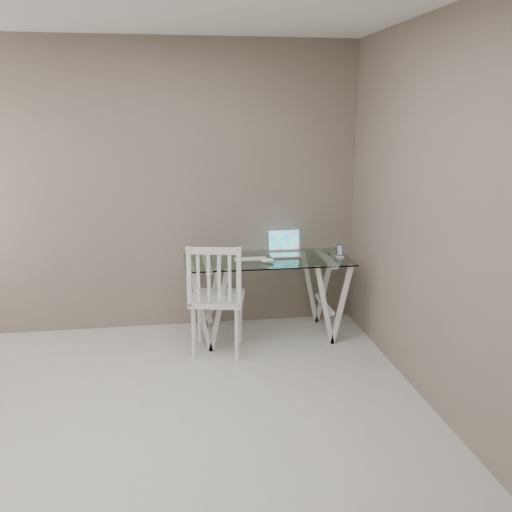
{
  "coord_description": "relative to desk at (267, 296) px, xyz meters",
  "views": [
    {
      "loc": [
        0.21,
        -3.13,
        2.03
      ],
      "look_at": [
        0.92,
        1.52,
        0.85
      ],
      "focal_mm": 40.0,
      "sensor_mm": 36.0,
      "label": 1
    }
  ],
  "objects": [
    {
      "name": "laptop",
      "position": [
        0.2,
        0.14,
        0.42
      ],
      "size": [
        0.32,
        0.27,
        0.23
      ],
      "color": "silver",
      "rests_on": "desk"
    },
    {
      "name": "room",
      "position": [
        -1.13,
        -1.8,
        1.33
      ],
      "size": [
        4.5,
        4.52,
        2.71
      ],
      "color": "#AFADA8",
      "rests_on": "ground"
    },
    {
      "name": "desk",
      "position": [
        0.0,
        0.0,
        0.0
      ],
      "size": [
        1.5,
        0.7,
        0.75
      ],
      "color": "silver",
      "rests_on": "ground"
    },
    {
      "name": "phone_dock",
      "position": [
        0.66,
        -0.05,
        0.39
      ],
      "size": [
        0.06,
        0.06,
        0.12
      ],
      "color": "white",
      "rests_on": "desk"
    },
    {
      "name": "mouse",
      "position": [
        -0.02,
        -0.14,
        0.38
      ],
      "size": [
        0.12,
        0.07,
        0.04
      ],
      "primitive_type": "ellipsoid",
      "color": "silver",
      "rests_on": "desk"
    },
    {
      "name": "keyboard",
      "position": [
        -0.16,
        -0.02,
        0.37
      ],
      "size": [
        0.31,
        0.13,
        0.01
      ],
      "primitive_type": "cube",
      "color": "silver",
      "rests_on": "desk"
    },
    {
      "name": "chair",
      "position": [
        -0.5,
        -0.37,
        0.16
      ],
      "size": [
        0.53,
        0.53,
        0.99
      ],
      "rotation": [
        0.0,
        0.0,
        -0.2
      ],
      "color": "silver",
      "rests_on": "ground"
    }
  ]
}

